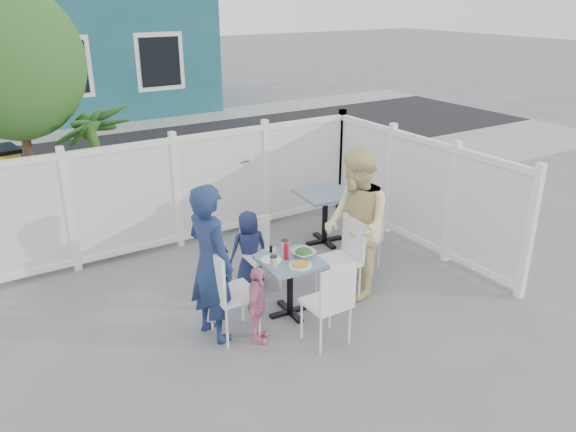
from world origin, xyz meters
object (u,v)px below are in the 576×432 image
spare_table (325,204)px  chair_near (331,299)px  chair_right (345,252)px  chair_left (226,287)px  toddler (257,305)px  main_table (290,272)px  woman (356,225)px  boy (249,249)px  man (211,263)px  chair_back (259,248)px

spare_table → chair_near: size_ratio=0.86×
chair_right → chair_left: bearing=96.1°
chair_near → toddler: bearing=141.8°
main_table → toddler: size_ratio=0.80×
chair_right → main_table: bearing=94.7°
chair_right → spare_table: bearing=-22.7°
chair_left → woman: bearing=92.2°
main_table → boy: (-0.05, 0.86, -0.04)m
man → boy: (0.87, 0.80, -0.37)m
chair_right → man: (-1.69, 0.06, 0.28)m
chair_left → woman: size_ratio=0.56×
chair_back → toddler: (-0.62, -1.06, -0.08)m
boy → toddler: bearing=73.3°
main_table → man: bearing=175.9°
chair_near → man: 1.28m
chair_left → toddler: 0.37m
spare_table → boy: (-1.54, -0.53, -0.11)m
spare_table → chair_near: 2.60m
chair_right → woman: bearing=-91.1°
man → spare_table: bearing=-72.3°
boy → woman: bearing=145.8°
chair_left → boy: size_ratio=1.04×
main_table → woman: size_ratio=0.38×
spare_table → woman: size_ratio=0.45×
spare_table → man: size_ratio=0.48×
woman → main_table: bearing=-69.9°
main_table → chair_left: 0.81m
spare_table → man: (-2.41, -1.33, 0.26)m
main_table → chair_near: 0.75m
spare_table → chair_near: bearing=-124.5°
spare_table → chair_back: chair_back is taller
man → toddler: bearing=-146.2°
chair_right → man: 1.72m
chair_left → boy: bearing=141.3°
spare_table → chair_near: (-1.47, -2.14, -0.05)m
chair_back → man: size_ratio=0.51×
spare_table → chair_near: chair_near is taller
spare_table → woman: woman is taller
main_table → chair_back: 0.78m
spare_table → chair_back: (-1.45, -0.61, -0.09)m
boy → spare_table: bearing=-153.0°
woman → man: bearing=-71.5°
main_table → man: man is taller
main_table → chair_left: bearing=-177.2°
boy → toddler: (-0.52, -1.14, -0.06)m
chair_right → chair_back: (-0.73, 0.78, -0.06)m
main_table → boy: 0.86m
woman → spare_table: bearing=178.6°
main_table → chair_right: bearing=0.2°
chair_left → toddler: chair_left is taller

